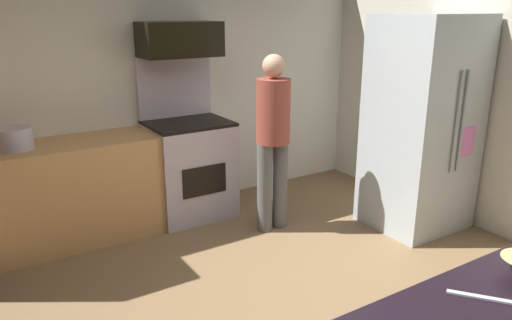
{
  "coord_description": "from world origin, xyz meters",
  "views": [
    {
      "loc": [
        -1.55,
        -2.25,
        1.99
      ],
      "look_at": [
        0.04,
        0.3,
        1.05
      ],
      "focal_mm": 34.35,
      "sensor_mm": 36.0,
      "label": 1
    }
  ],
  "objects": [
    {
      "name": "stock_pot",
      "position": [
        -1.19,
        1.98,
        0.99
      ],
      "size": [
        0.28,
        0.28,
        0.18
      ],
      "primitive_type": "cylinder",
      "color": "#BEB5C4",
      "rests_on": "lower_cabinet_run"
    },
    {
      "name": "microwave",
      "position": [
        0.32,
        2.06,
        1.71
      ],
      "size": [
        0.74,
        0.38,
        0.32
      ],
      "primitive_type": "cube",
      "color": "black",
      "rests_on": "oven_range"
    },
    {
      "name": "person_cook",
      "position": [
        0.82,
        1.25,
        0.9
      ],
      "size": [
        0.31,
        0.3,
        1.61
      ],
      "color": "#5D5D5D",
      "rests_on": "ground"
    },
    {
      "name": "refrigerator",
      "position": [
        2.03,
        0.63,
        0.97
      ],
      "size": [
        0.84,
        0.77,
        1.94
      ],
      "color": "#B1BBC0",
      "rests_on": "ground"
    },
    {
      "name": "wall_back",
      "position": [
        0.0,
        2.34,
        1.3
      ],
      "size": [
        5.2,
        0.12,
        2.6
      ],
      "primitive_type": "cube",
      "color": "silver",
      "rests_on": "ground"
    },
    {
      "name": "oven_range",
      "position": [
        0.32,
        1.98,
        0.52
      ],
      "size": [
        0.76,
        0.65,
        1.55
      ],
      "color": "#BEB2BD",
      "rests_on": "ground"
    },
    {
      "name": "knife_paring",
      "position": [
        0.09,
        -1.31,
        0.9
      ],
      "size": [
        0.19,
        0.23,
        0.01
      ],
      "primitive_type": "cube",
      "rotation": [
        0.0,
        0.0,
        2.24
      ],
      "color": "#B7BABF",
      "rests_on": "counter_island"
    },
    {
      "name": "lower_cabinet_run",
      "position": [
        -0.9,
        1.98,
        0.45
      ],
      "size": [
        2.4,
        0.6,
        0.9
      ],
      "primitive_type": "cube",
      "color": "tan",
      "rests_on": "ground"
    }
  ]
}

